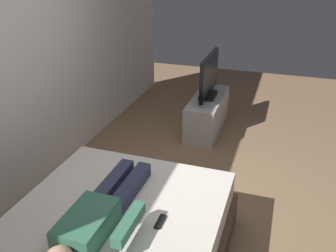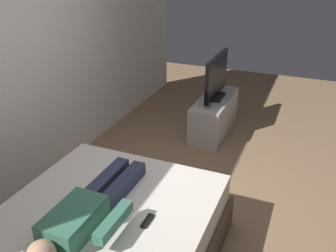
# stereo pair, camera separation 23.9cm
# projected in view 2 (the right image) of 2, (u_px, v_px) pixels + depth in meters

# --- Properties ---
(ground_plane) EXTENTS (10.00, 10.00, 0.00)m
(ground_plane) POSITION_uv_depth(u_px,v_px,m) (190.00, 224.00, 3.39)
(ground_plane) COLOR #8C6B4C
(back_wall) EXTENTS (6.40, 0.10, 2.80)m
(back_wall) POSITION_uv_depth(u_px,v_px,m) (41.00, 48.00, 3.74)
(back_wall) COLOR silver
(back_wall) RESTS_ON ground
(person) EXTENTS (1.26, 0.46, 0.18)m
(person) POSITION_uv_depth(u_px,v_px,m) (87.00, 211.00, 2.59)
(person) COLOR #387056
(person) RESTS_ON bed
(remote) EXTENTS (0.15, 0.04, 0.02)m
(remote) POSITION_uv_depth(u_px,v_px,m) (147.00, 221.00, 2.61)
(remote) COLOR black
(remote) RESTS_ON bed
(tv_stand) EXTENTS (1.10, 0.40, 0.50)m
(tv_stand) POSITION_uv_depth(u_px,v_px,m) (214.00, 115.00, 5.03)
(tv_stand) COLOR #B7B2AD
(tv_stand) RESTS_ON ground
(tv) EXTENTS (0.88, 0.20, 0.59)m
(tv) POSITION_uv_depth(u_px,v_px,m) (216.00, 78.00, 4.80)
(tv) COLOR black
(tv) RESTS_ON tv_stand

